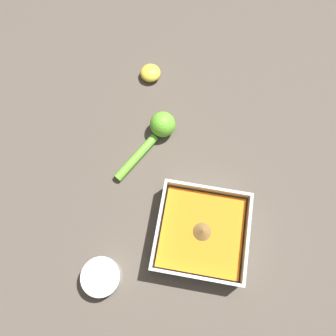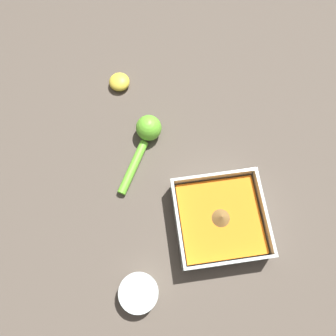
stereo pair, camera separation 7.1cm
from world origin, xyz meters
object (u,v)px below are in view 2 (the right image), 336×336
spice_bowl (139,293)px  lemon_half (119,82)px  square_dish (219,220)px  lemon_squeezer (146,135)px

spice_bowl → lemon_half: spice_bowl is taller
square_dish → spice_bowl: (0.12, -0.18, -0.01)m
square_dish → lemon_squeezer: size_ratio=1.05×
square_dish → lemon_squeezer: bearing=-148.4°
square_dish → spice_bowl: bearing=-56.9°
lemon_half → lemon_squeezer: bearing=16.8°
spice_bowl → lemon_squeezer: lemon_squeezer is taller
square_dish → lemon_squeezer: square_dish is taller
square_dish → lemon_half: (-0.37, -0.18, -0.01)m
square_dish → lemon_squeezer: (-0.21, -0.13, 0.00)m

